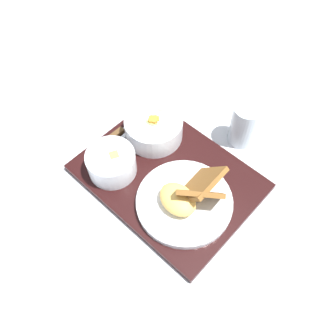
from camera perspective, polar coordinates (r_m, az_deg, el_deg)
ground_plane at (r=0.85m, az=-0.00°, el=-1.75°), size 4.00×4.00×0.00m
serving_tray at (r=0.84m, az=-0.00°, el=-1.44°), size 0.42×0.33×0.02m
bowl_salad at (r=0.88m, az=-2.30°, el=6.55°), size 0.14×0.14×0.07m
bowl_soup at (r=0.82m, az=-9.09°, el=0.98°), size 0.11×0.11×0.06m
plate_main at (r=0.78m, az=2.88°, el=-5.01°), size 0.21×0.21×0.09m
knife at (r=0.91m, az=-8.12°, el=5.45°), size 0.02×0.20×0.01m
spoon at (r=0.91m, az=-5.89°, el=6.13°), size 0.05×0.16×0.01m
glass_water at (r=0.90m, az=12.06°, el=6.58°), size 0.07×0.07×0.12m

